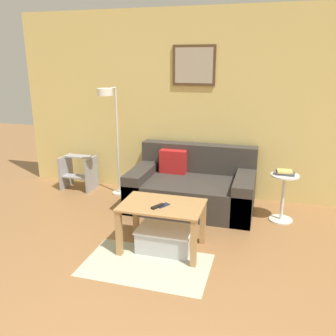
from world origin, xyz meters
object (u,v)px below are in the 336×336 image
couch (192,187)px  step_stool (79,172)px  floor_lamp (110,120)px  remote_control (158,206)px  coffee_table (162,214)px  storage_bin (165,239)px  side_table (283,193)px  cell_phone (163,205)px  book_stack (285,172)px

couch → step_stool: size_ratio=3.19×
floor_lamp → step_stool: 1.10m
couch → remote_control: bearing=-93.3°
coffee_table → step_stool: 2.23m
couch → storage_bin: 1.22m
couch → coffee_table: size_ratio=1.92×
floor_lamp → side_table: bearing=-2.6°
coffee_table → floor_lamp: (-1.07, 1.16, 0.72)m
floor_lamp → remote_control: (1.05, -1.25, -0.60)m
storage_bin → step_stool: size_ratio=1.13×
storage_bin → side_table: side_table is taller
side_table → coffee_table: bearing=-138.5°
storage_bin → cell_phone: cell_phone is taller
floor_lamp → coffee_table: bearing=-47.3°
couch → coffee_table: 1.21m
couch → floor_lamp: 1.41m
remote_control → cell_phone: (0.04, 0.05, -0.01)m
floor_lamp → side_table: (2.27, -0.10, -0.76)m
coffee_table → step_stool: (-1.74, 1.38, -0.12)m
remote_control → cell_phone: size_ratio=1.07×
step_stool → cell_phone: bearing=-38.9°
storage_bin → floor_lamp: bearing=133.3°
book_stack → step_stool: book_stack is taller
coffee_table → floor_lamp: bearing=132.7°
storage_bin → book_stack: bearing=43.1°
floor_lamp → cell_phone: (1.09, -1.20, -0.61)m
book_stack → remote_control: bearing=-136.2°
coffee_table → side_table: side_table is taller
side_table → remote_control: bearing=-136.8°
floor_lamp → cell_phone: floor_lamp is taller
couch → book_stack: 1.19m
storage_bin → remote_control: bearing=-125.3°
couch → book_stack: size_ratio=6.30×
storage_bin → book_stack: size_ratio=2.24×
floor_lamp → side_table: floor_lamp is taller
side_table → step_stool: (-2.94, 0.33, -0.08)m
coffee_table → floor_lamp: floor_lamp is taller
remote_control → couch: bearing=115.9°
side_table → cell_phone: size_ratio=4.19×
book_stack → cell_phone: (-1.17, -1.11, -0.11)m
side_table → book_stack: book_stack is taller
book_stack → floor_lamp: bearing=177.8°
couch → storage_bin: size_ratio=2.82×
storage_bin → floor_lamp: floor_lamp is taller
couch → coffee_table: (-0.05, -1.20, 0.13)m
couch → storage_bin: (-0.02, -1.21, -0.14)m
couch → coffee_table: couch is taller
floor_lamp → remote_control: 1.74m
couch → floor_lamp: (-1.13, -0.04, 0.85)m
side_table → step_stool: bearing=173.7°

